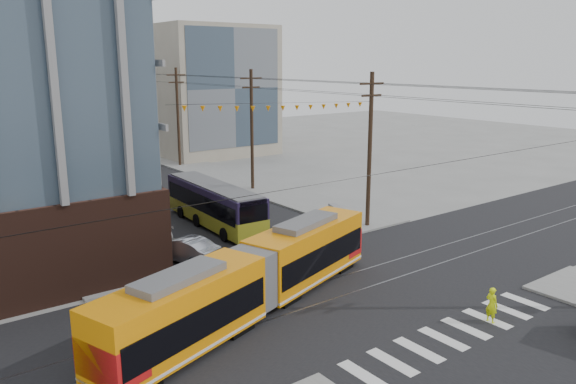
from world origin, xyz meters
The scene contains 11 objects.
ground centered at (0.00, 0.00, 0.00)m, with size 160.00×160.00×0.00m, color slate.
bg_bldg_ne_near centered at (16.00, 48.00, 8.00)m, with size 14.00×14.00×16.00m, color gray.
bg_bldg_ne_far centered at (18.00, 68.00, 7.00)m, with size 16.00×16.00×14.00m, color #8C99A5.
utility_pole_far centered at (8.50, 56.00, 5.50)m, with size 0.30×0.30×11.00m, color black.
streetcar centered at (-5.96, 4.13, 1.69)m, with size 17.59×2.47×3.39m, color orange, non-canonical shape.
city_bus centered at (-0.12, 17.97, 1.58)m, with size 2.42×11.18×3.17m, color #211839, non-canonical shape.
parked_car_silver centered at (-5.30, 12.58, 0.74)m, with size 1.57×4.49×1.48m, color #989DA9.
parked_car_white centered at (-5.28, 17.67, 0.76)m, with size 2.12×5.21×1.51m, color silver.
parked_car_grey centered at (-5.08, 21.56, 0.73)m, with size 2.41×5.22×1.45m, color #52545F.
pedestrian centered at (2.25, -3.27, 0.85)m, with size 0.62×0.41×1.70m, color #E5FF0E.
jersey_barrier centered at (8.30, 13.54, 0.40)m, with size 0.91×4.03×0.81m, color gray.
Camera 1 is at (-19.49, -16.65, 11.72)m, focal length 35.00 mm.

